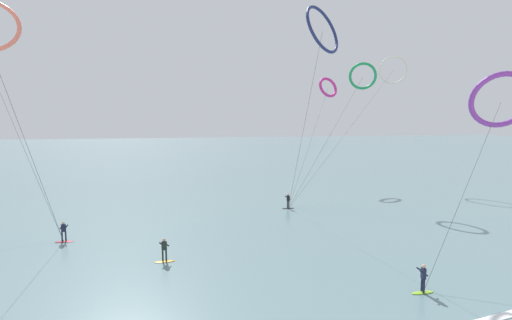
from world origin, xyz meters
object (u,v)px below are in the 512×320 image
surfer_charcoal (288,202)px  kite_violet (501,100)px  surfer_crimson (64,233)px  kite_ivory (393,70)px  kite_magenta (328,87)px  surfer_lime (423,281)px  kite_emerald (363,76)px  kite_navy (323,30)px  surfer_amber (164,252)px

surfer_charcoal → kite_violet: size_ratio=0.13×
surfer_crimson → kite_ivory: 51.38m
surfer_crimson → kite_ivory: bearing=-8.4°
surfer_crimson → kite_magenta: kite_magenta is taller
surfer_lime → kite_ivory: 45.05m
kite_emerald → kite_violet: bearing=116.7°
kite_violet → kite_navy: size_ratio=0.68×
surfer_amber → kite_emerald: kite_emerald is taller
surfer_lime → kite_violet: kite_violet is taller
surfer_amber → kite_ivory: size_ratio=0.07×
surfer_charcoal → surfer_lime: bearing=-11.5°
surfer_lime → kite_violet: 14.40m
surfer_charcoal → kite_navy: 18.84m
kite_ivory → kite_violet: 34.69m
kite_magenta → kite_emerald: bearing=-108.4°
kite_ivory → kite_magenta: kite_ivory is taller
surfer_charcoal → kite_magenta: kite_magenta is taller
kite_violet → kite_magenta: (1.41, 33.08, 3.69)m
kite_emerald → kite_navy: bearing=79.9°
kite_emerald → kite_violet: 22.13m
surfer_charcoal → surfer_lime: size_ratio=1.00×
kite_ivory → kite_magenta: (-10.49, 1.15, -2.78)m
surfer_amber → surfer_lime: 16.61m
kite_emerald → kite_ivory: 15.05m
kite_magenta → kite_navy: kite_navy is taller
surfer_charcoal → kite_violet: 22.43m
kite_violet → kite_navy: kite_navy is taller
surfer_amber → kite_ivory: (35.28, 28.04, 16.97)m
surfer_lime → kite_ivory: size_ratio=0.07×
surfer_amber → surfer_crimson: same height
kite_navy → kite_magenta: bearing=28.8°
surfer_charcoal → surfer_amber: bearing=-60.1°
kite_ivory → kite_violet: (-11.91, -31.93, -6.47)m
surfer_charcoal → kite_magenta: (11.54, 16.04, 14.20)m
kite_emerald → kite_magenta: size_ratio=0.99×
surfer_amber → kite_emerald: size_ratio=0.10×
surfer_amber → kite_magenta: bearing=80.9°
surfer_amber → kite_magenta: (24.78, 29.19, 14.20)m
surfer_amber → kite_magenta: size_ratio=0.10×
surfer_amber → kite_violet: bearing=21.8°
kite_emerald → kite_ivory: bearing=-107.0°
kite_ivory → kite_emerald: bearing=74.8°
kite_magenta → surfer_crimson: bearing=-161.8°
kite_magenta → surfer_charcoal: bearing=-142.6°
kite_magenta → surfer_amber: bearing=-147.2°
surfer_lime → surfer_crimson: bearing=-108.1°
kite_emerald → kite_violet: size_ratio=1.29×
surfer_charcoal → kite_ivory: 31.55m
surfer_charcoal → kite_navy: size_ratio=0.09×
surfer_crimson → surfer_lime: bearing=-67.7°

